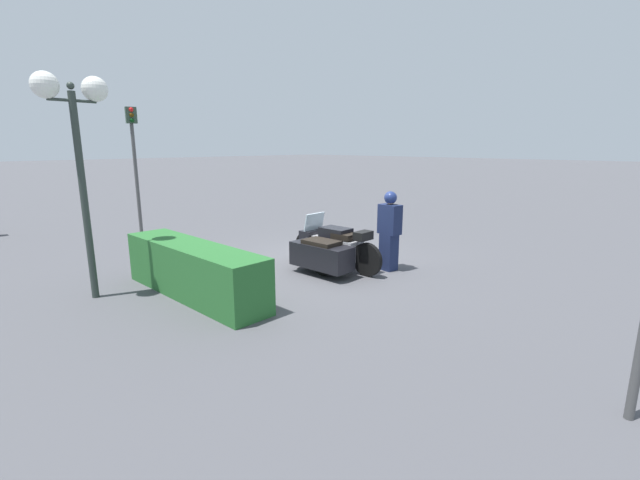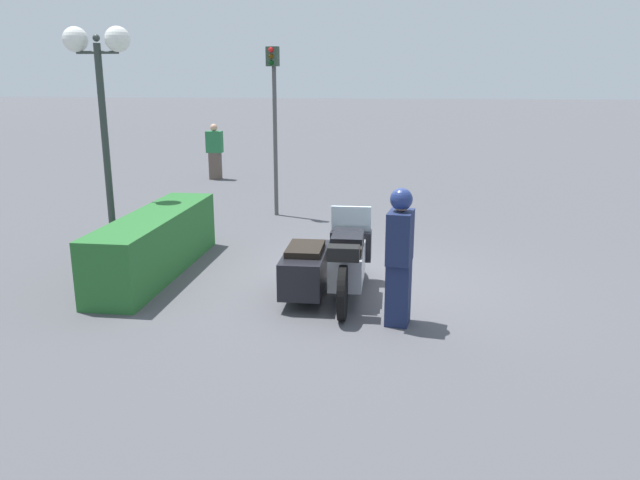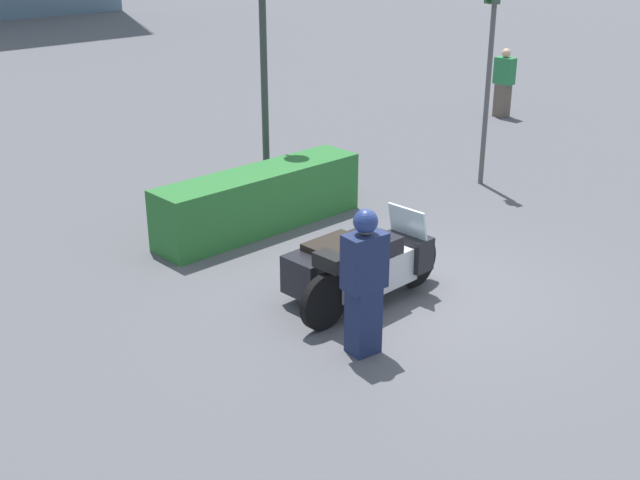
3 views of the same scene
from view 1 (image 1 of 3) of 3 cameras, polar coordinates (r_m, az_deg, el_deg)
The scene contains 6 objects.
ground_plane at distance 10.03m, azimuth -0.16°, elevation -2.98°, with size 160.00×160.00×0.00m, color #4C4C51.
police_motorcycle at distance 9.26m, azimuth 0.71°, elevation -1.21°, with size 2.44×1.17×1.18m.
officer_rider at distance 9.36m, azimuth 9.24°, elevation 1.46°, with size 0.50×0.35×1.73m.
hedge_bush_curbside at distance 8.07m, azimuth -16.50°, elevation -3.88°, with size 3.60×0.79×0.95m, color #28662D.
twin_lamp_post at distance 8.38m, azimuth -29.95°, elevation 14.05°, with size 0.42×1.16×3.82m.
traffic_light_near at distance 12.16m, azimuth -23.46°, elevation 10.01°, with size 0.22×0.29×3.62m.
Camera 1 is at (-6.69, 6.98, 2.69)m, focal length 24.00 mm.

